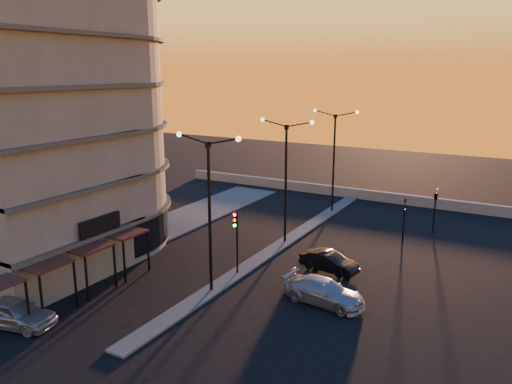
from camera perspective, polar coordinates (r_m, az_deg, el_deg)
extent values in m
plane|color=black|center=(30.72, -5.12, -11.23)|extent=(120.00, 120.00, 0.00)
cube|color=#4E4E4B|center=(39.83, -14.41, -5.57)|extent=(5.00, 40.00, 0.12)
cube|color=#4E4E4B|center=(38.71, 3.32, -5.71)|extent=(1.20, 36.00, 0.12)
cube|color=slate|center=(52.28, 13.09, -0.37)|extent=(44.00, 0.50, 1.00)
cylinder|color=slate|center=(38.92, -21.42, 12.18)|extent=(14.00, 14.00, 25.00)
cylinder|color=black|center=(40.54, -20.08, -3.36)|extent=(14.16, 14.16, 2.40)
cube|color=black|center=(32.24, -17.35, -3.74)|extent=(0.15, 3.20, 1.20)
cylinder|color=black|center=(29.11, -5.31, -3.18)|extent=(0.18, 0.18, 9.00)
cube|color=black|center=(28.15, -5.51, 5.42)|extent=(0.25, 0.25, 0.35)
sphere|color=#FFE5B2|center=(29.27, -8.76, 6.54)|extent=(0.32, 0.32, 0.32)
sphere|color=#FFE5B2|center=(27.00, -2.02, 6.09)|extent=(0.32, 0.32, 0.32)
cylinder|color=black|center=(37.47, 3.41, 0.71)|extent=(0.18, 0.18, 9.00)
cube|color=black|center=(36.72, 3.51, 7.41)|extent=(0.25, 0.25, 0.35)
sphere|color=#FFE5B2|center=(37.59, 0.75, 8.27)|extent=(0.32, 0.32, 0.32)
sphere|color=#FFE5B2|center=(35.85, 6.42, 7.92)|extent=(0.32, 0.32, 0.32)
cylinder|color=black|center=(46.48, 8.86, 3.13)|extent=(0.18, 0.18, 9.00)
cube|color=black|center=(45.88, 9.06, 8.53)|extent=(0.25, 0.25, 0.35)
sphere|color=#FFE5B2|center=(46.58, 6.75, 9.24)|extent=(0.32, 0.32, 0.32)
sphere|color=#FFE5B2|center=(45.18, 11.49, 8.93)|extent=(0.32, 0.32, 0.32)
cylinder|color=black|center=(32.42, -2.16, -6.75)|extent=(0.12, 0.12, 3.20)
cube|color=black|center=(31.58, -2.37, -3.19)|extent=(0.28, 0.16, 1.00)
sphere|color=#FF0C05|center=(31.40, -2.47, -2.62)|extent=(0.20, 0.20, 0.20)
sphere|color=orange|center=(31.50, -2.46, -3.23)|extent=(0.20, 0.20, 0.20)
sphere|color=#0CFF26|center=(31.60, -2.46, -3.84)|extent=(0.20, 0.20, 0.20)
cylinder|color=black|center=(39.40, 16.49, -3.87)|extent=(0.12, 0.12, 2.80)
imported|color=black|center=(38.91, 16.67, -1.34)|extent=(0.13, 0.16, 0.80)
cylinder|color=black|center=(42.91, 19.68, -2.68)|extent=(0.12, 0.12, 2.80)
imported|color=black|center=(42.46, 19.87, -0.34)|extent=(0.42, 1.99, 0.80)
imported|color=#A3A6AA|center=(29.32, -25.91, -12.30)|extent=(4.71, 2.73, 1.51)
imported|color=black|center=(33.57, 8.34, -7.88)|extent=(4.13, 2.03, 1.30)
imported|color=#A0A3A8|center=(29.17, 7.76, -11.21)|extent=(5.01, 2.50, 1.40)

